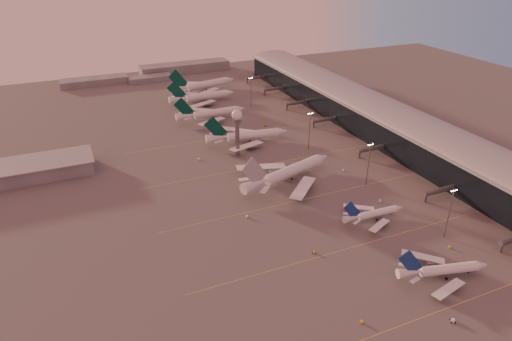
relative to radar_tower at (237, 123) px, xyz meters
name	(u,v)px	position (x,y,z in m)	size (l,w,h in m)	color
ground	(334,270)	(-5.00, -120.00, -20.95)	(700.00, 700.00, 0.00)	#535050
taxiway_markings	(326,193)	(25.00, -64.00, -20.94)	(180.00, 185.25, 0.02)	#D3C54A
terminal	(384,121)	(102.88, -9.91, -10.43)	(57.00, 362.00, 23.04)	black
hangar	(17,171)	(-125.00, 20.00, -16.63)	(82.00, 27.00, 8.50)	slate
radar_tower	(237,123)	(0.00, 0.00, 0.00)	(6.40, 6.40, 31.10)	#575A5F
mast_a	(450,211)	(53.00, -120.00, -7.21)	(3.60, 0.56, 25.00)	#575A5F
mast_b	(369,162)	(50.00, -65.00, -7.21)	(3.60, 0.56, 25.00)	#575A5F
mast_c	(309,129)	(45.00, -10.00, -7.21)	(3.60, 0.56, 25.00)	#575A5F
mast_d	(251,91)	(43.00, 80.00, -7.21)	(3.60, 0.56, 25.00)	#575A5F
distant_horizon	(159,72)	(-2.38, 205.14, -17.06)	(165.00, 37.50, 9.00)	slate
narrowbody_near	(442,271)	(31.45, -140.92, -17.85)	(38.52, 30.37, 15.32)	white
narrowbody_mid	(374,215)	(32.28, -95.35, -18.26)	(34.01, 27.13, 13.28)	white
widebody_white	(288,175)	(13.01, -43.67, -16.97)	(63.17, 49.86, 22.93)	white
greentail_a	(248,137)	(13.46, 15.73, -17.32)	(56.46, 45.34, 20.55)	white
greentail_b	(211,115)	(5.41, 67.11, -17.43)	(54.78, 44.26, 19.90)	white
greentail_c	(203,98)	(11.69, 108.16, -17.27)	(57.42, 46.33, 20.85)	white
greentail_d	(204,87)	(22.29, 138.05, -16.78)	(64.17, 51.31, 23.58)	white
gsv_truck_a	(362,320)	(-11.67, -148.24, -19.86)	(5.42, 4.51, 2.13)	yellow
gsv_tug_near	(453,321)	(17.80, -160.89, -20.36)	(4.12, 4.63, 1.14)	white
gsv_catering_a	(450,244)	(49.11, -127.29, -19.03)	(5.12, 3.72, 3.84)	yellow
gsv_tug_mid	(314,252)	(-7.09, -107.02, -20.50)	(3.56, 3.02, 0.87)	yellow
gsv_truck_b	(381,200)	(46.25, -82.76, -19.83)	(5.75, 3.87, 2.19)	white
gsv_truck_c	(248,215)	(-22.15, -69.12, -19.78)	(5.92, 4.56, 2.28)	white
gsv_catering_b	(344,168)	(48.24, -45.54, -19.01)	(5.11, 3.19, 3.89)	white
gsv_tug_far	(260,168)	(4.53, -23.74, -20.48)	(2.63, 3.54, 0.90)	white
gsv_truck_d	(199,158)	(-24.51, 2.99, -19.84)	(2.84, 5.63, 2.17)	white
gsv_tug_hangar	(265,125)	(36.56, 38.12, -20.46)	(3.55, 2.42, 0.95)	yellow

